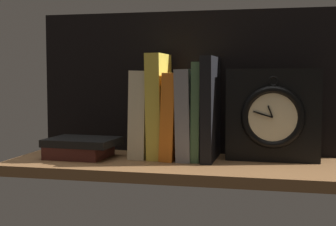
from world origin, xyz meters
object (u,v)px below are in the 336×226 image
Objects in this scene: book_stack_side at (81,147)px; book_cream_twain at (143,114)px; framed_clock at (273,115)px; book_gray_chess at (188,114)px; book_green_romantic at (200,111)px; book_orange_pandolfini at (174,116)px; book_yellow_seinlanguage at (159,106)px; book_black_skeptic at (211,108)px.

book_cream_twain is at bearing 19.14° from book_stack_side.
framed_clock is 48.01cm from book_stack_side.
book_green_romantic is (3.02, 0.00, 0.85)cm from book_gray_chess.
book_orange_pandolfini is 6.77cm from book_green_romantic.
book_cream_twain is 7.90cm from book_orange_pandolfini.
framed_clock is at bearing 0.75° from book_yellow_seinlanguage.
book_green_romantic is at bearing 0.00° from book_orange_pandolfini.
book_gray_chess is at bearing -180.00° from book_green_romantic.
book_black_skeptic is at bearing 0.00° from book_orange_pandolfini.
book_cream_twain is at bearing -180.00° from book_green_romantic.
book_gray_chess is at bearing 0.00° from book_cream_twain.
framed_clock is at bearing 0.65° from book_cream_twain.
book_black_skeptic is 1.42× the size of book_stack_side.
book_yellow_seinlanguage reaches higher than framed_clock.
book_orange_pandolfini is at bearing -179.13° from framed_clock.
book_orange_pandolfini is 0.96× the size of book_gray_chess.
framed_clock is at bearing 6.70° from book_stack_side.
book_black_skeptic reaches higher than framed_clock.
framed_clock is (20.58, 0.37, 0.04)cm from book_gray_chess.
book_gray_chess is at bearing 11.05° from book_stack_side.
book_orange_pandolfini is (3.71, 0.00, -2.38)cm from book_yellow_seinlanguage.
framed_clock reaches higher than book_gray_chess.
book_yellow_seinlanguage is 7.59cm from book_gray_chess.
book_green_romantic is at bearing -178.80° from framed_clock.
book_gray_chess is 3.14cm from book_green_romantic.
book_black_skeptic reaches higher than book_green_romantic.
framed_clock is at bearing 1.02° from book_gray_chess.
book_black_skeptic reaches higher than book_cream_twain.
book_yellow_seinlanguage is 1.17× the size of framed_clock.
framed_clock reaches higher than book_stack_side.
book_green_romantic reaches higher than book_orange_pandolfini.
book_yellow_seinlanguage is at bearing 0.00° from book_cream_twain.
framed_clock is (14.91, 0.37, -1.53)cm from book_black_skeptic.
book_yellow_seinlanguage is (4.19, 0.00, 2.09)cm from book_cream_twain.
book_stack_side is at bearing -170.87° from book_black_skeptic.
book_cream_twain is at bearing 180.00° from book_orange_pandolfini.
book_stack_side is at bearing -170.06° from book_green_romantic.
book_gray_chess is 1.24× the size of book_stack_side.
book_black_skeptic is 33.95cm from book_stack_side.
book_stack_side is (-46.94, -5.52, -8.46)cm from framed_clock.
book_yellow_seinlanguage is at bearing 15.15° from book_stack_side.
book_black_skeptic reaches higher than book_stack_side.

